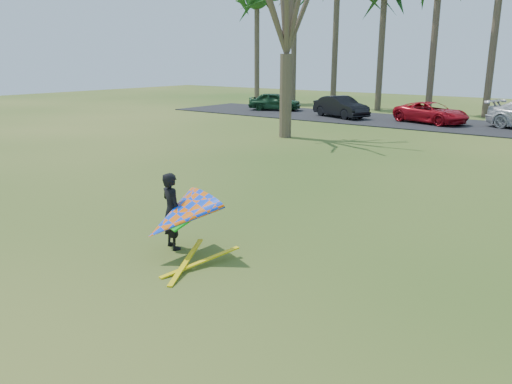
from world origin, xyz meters
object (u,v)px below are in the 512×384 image
Objects in this scene: car_1 at (341,107)px; car_2 at (431,113)px; car_0 at (275,101)px; kite_flyer at (178,216)px.

car_1 is 0.93× the size of car_2.
car_0 is 29.69m from kite_flyer.
kite_flyer reaches higher than car_1.
car_0 is 12.37m from car_2.
car_1 is 6.02m from car_2.
car_2 is at bearing 97.14° from kite_flyer.
car_2 is 1.95× the size of kite_flyer.
car_2 is at bearing -62.89° from car_1.
car_0 is 0.92× the size of car_1.
car_1 is at bearing 110.62° from kite_flyer.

